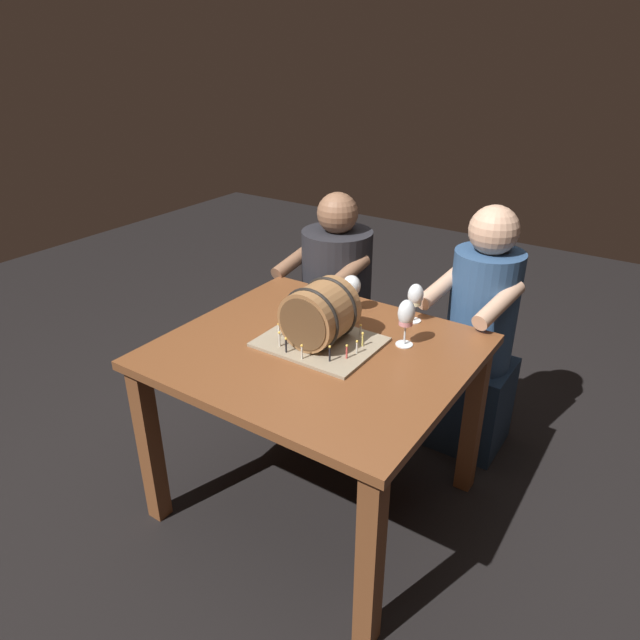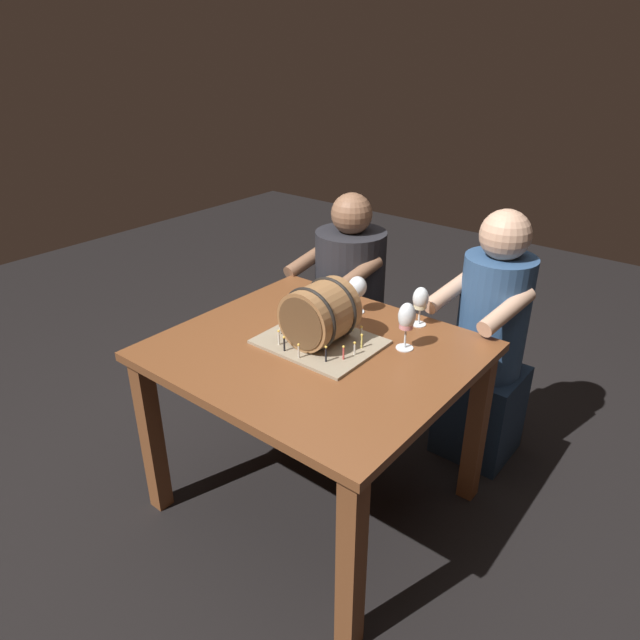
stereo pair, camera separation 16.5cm
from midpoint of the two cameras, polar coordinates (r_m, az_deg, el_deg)
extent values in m
plane|color=black|center=(2.62, 1.50, -17.41)|extent=(8.00, 8.00, 0.00)
cube|color=brown|center=(2.18, 1.73, -3.21)|extent=(1.12, 1.00, 0.03)
cube|color=brown|center=(2.43, -14.56, -11.21)|extent=(0.07, 0.07, 0.72)
cube|color=brown|center=(1.91, 5.82, -23.14)|extent=(0.07, 0.07, 0.72)
cube|color=brown|center=(2.93, -0.92, -3.31)|extent=(0.07, 0.07, 0.72)
cube|color=brown|center=(2.52, 17.19, -10.24)|extent=(0.07, 0.07, 0.72)
cube|color=gray|center=(2.19, 2.16, -2.24)|extent=(0.44, 0.35, 0.01)
cylinder|color=olive|center=(2.14, 2.21, 0.62)|extent=(0.23, 0.22, 0.23)
cylinder|color=brown|center=(2.06, 0.30, -0.46)|extent=(0.20, 0.00, 0.20)
cylinder|color=brown|center=(2.22, 3.98, 1.61)|extent=(0.20, 0.00, 0.20)
torus|color=black|center=(2.09, 1.18, 0.04)|extent=(0.25, 0.01, 0.25)
torus|color=black|center=(2.18, 3.20, 1.17)|extent=(0.25, 0.01, 0.25)
cylinder|color=silver|center=(2.09, 5.74, -3.00)|extent=(0.01, 0.01, 0.04)
sphere|color=#F9C64C|center=(2.08, 5.77, -2.33)|extent=(0.01, 0.01, 0.01)
cylinder|color=#EAD666|center=(2.14, 6.39, -2.25)|extent=(0.01, 0.01, 0.05)
sphere|color=#F9C64C|center=(2.13, 6.43, -1.53)|extent=(0.01, 0.01, 0.01)
cylinder|color=silver|center=(2.21, 6.27, -1.37)|extent=(0.01, 0.01, 0.04)
sphere|color=#F9C64C|center=(2.19, 6.31, -0.72)|extent=(0.01, 0.01, 0.01)
cylinder|color=#EAD666|center=(2.26, 5.37, -0.50)|extent=(0.01, 0.01, 0.05)
sphere|color=#F9C64C|center=(2.25, 5.41, 0.23)|extent=(0.01, 0.01, 0.01)
cylinder|color=silver|center=(2.30, 3.96, -0.04)|extent=(0.01, 0.01, 0.04)
sphere|color=#F9C64C|center=(2.29, 3.99, 0.60)|extent=(0.01, 0.01, 0.01)
cylinder|color=#EAD666|center=(2.32, 1.48, 0.25)|extent=(0.01, 0.01, 0.05)
sphere|color=#F9C64C|center=(2.31, 1.49, 0.90)|extent=(0.01, 0.01, 0.01)
cylinder|color=black|center=(2.31, 0.52, 0.23)|extent=(0.01, 0.01, 0.05)
sphere|color=#F9C64C|center=(2.30, 0.52, 0.94)|extent=(0.01, 0.01, 0.01)
cylinder|color=silver|center=(2.26, -1.45, -0.46)|extent=(0.01, 0.01, 0.05)
sphere|color=#F9C64C|center=(2.25, -1.46, 0.23)|extent=(0.01, 0.01, 0.01)
cylinder|color=silver|center=(2.23, -1.88, -0.93)|extent=(0.01, 0.01, 0.04)
sphere|color=#F9C64C|center=(2.22, -1.89, -0.30)|extent=(0.01, 0.01, 0.01)
cylinder|color=silver|center=(2.15, -1.93, -1.90)|extent=(0.01, 0.01, 0.05)
sphere|color=#F9C64C|center=(2.14, -1.95, -1.15)|extent=(0.01, 0.01, 0.01)
cylinder|color=black|center=(2.11, -1.35, -2.53)|extent=(0.01, 0.01, 0.05)
sphere|color=#F9C64C|center=(2.09, -1.36, -1.78)|extent=(0.01, 0.01, 0.01)
cylinder|color=silver|center=(2.06, 0.16, -3.26)|extent=(0.01, 0.01, 0.05)
sphere|color=#F9C64C|center=(2.05, 0.16, -2.53)|extent=(0.01, 0.01, 0.01)
cylinder|color=black|center=(2.04, 2.92, -3.55)|extent=(0.01, 0.01, 0.05)
sphere|color=#F9C64C|center=(2.02, 2.94, -2.75)|extent=(0.01, 0.01, 0.01)
cylinder|color=#D64C47|center=(2.06, 4.66, -3.42)|extent=(0.01, 0.01, 0.05)
sphere|color=#F9C64C|center=(2.05, 4.69, -2.72)|extent=(0.01, 0.01, 0.01)
cylinder|color=white|center=(2.20, 10.57, -2.79)|extent=(0.07, 0.07, 0.00)
cylinder|color=white|center=(2.18, 10.66, -1.84)|extent=(0.01, 0.01, 0.08)
ellipsoid|color=white|center=(2.14, 10.86, 0.34)|extent=(0.07, 0.07, 0.11)
cylinder|color=pink|center=(2.15, 10.80, -0.32)|extent=(0.05, 0.05, 0.04)
cylinder|color=white|center=(2.46, 5.60, 0.82)|extent=(0.07, 0.07, 0.00)
cylinder|color=white|center=(2.44, 5.64, 1.58)|extent=(0.01, 0.01, 0.07)
ellipsoid|color=white|center=(2.41, 5.72, 3.28)|extent=(0.08, 0.08, 0.09)
cylinder|color=white|center=(2.39, 11.76, -0.45)|extent=(0.06, 0.06, 0.00)
cylinder|color=white|center=(2.37, 11.84, 0.33)|extent=(0.01, 0.01, 0.07)
ellipsoid|color=white|center=(2.34, 12.02, 2.11)|extent=(0.06, 0.06, 0.09)
cylinder|color=beige|center=(2.35, 11.95, 1.46)|extent=(0.05, 0.05, 0.03)
cube|color=black|center=(3.16, 4.32, -3.90)|extent=(0.34, 0.32, 0.45)
cylinder|color=#232328|center=(2.95, 4.62, 4.11)|extent=(0.39, 0.39, 0.50)
sphere|color=brown|center=(2.84, 4.88, 10.50)|extent=(0.20, 0.20, 0.20)
cylinder|color=brown|center=(2.72, 5.49, 4.39)|extent=(0.10, 0.31, 0.14)
cylinder|color=brown|center=(2.92, 0.54, 6.05)|extent=(0.10, 0.31, 0.14)
cube|color=#1B2D46|center=(2.87, 17.22, -8.62)|extent=(0.34, 0.32, 0.45)
cylinder|color=#2D4C75|center=(2.62, 18.64, 0.36)|extent=(0.35, 0.35, 0.54)
sphere|color=tan|center=(2.49, 19.85, 7.96)|extent=(0.21, 0.21, 0.21)
cylinder|color=tan|center=(2.41, 20.01, 0.81)|extent=(0.13, 0.32, 0.14)
cylinder|color=tan|center=(2.54, 14.81, 2.84)|extent=(0.13, 0.32, 0.14)
camera|label=1|loc=(0.08, -87.80, 1.09)|focal=32.08mm
camera|label=2|loc=(0.08, 92.20, -1.09)|focal=32.08mm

